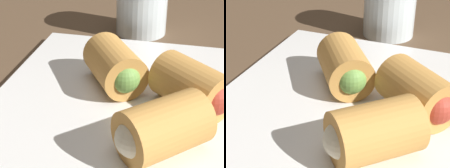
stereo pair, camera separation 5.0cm
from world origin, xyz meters
The scene contains 6 objects.
table_surface centered at (0.00, 0.00, 1.00)cm, with size 180.00×140.00×2.00cm.
serving_plate centered at (0.76, -1.42, 2.76)cm, with size 32.52×26.01×1.50cm.
roll_front_left centered at (3.62, -1.21, 6.03)cm, with size 9.07×8.41×5.07cm.
roll_front_right centered at (-6.54, -7.22, 6.03)cm, with size 8.85×8.95×5.07cm.
roll_back_left centered at (1.09, -9.89, 6.03)cm, with size 8.75×9.01×5.07cm.
drinking_glass centered at (23.93, -0.83, 7.04)cm, with size 7.96×7.96×10.08cm.
Camera 2 is at (-30.72, -13.87, 25.46)cm, focal length 60.00 mm.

